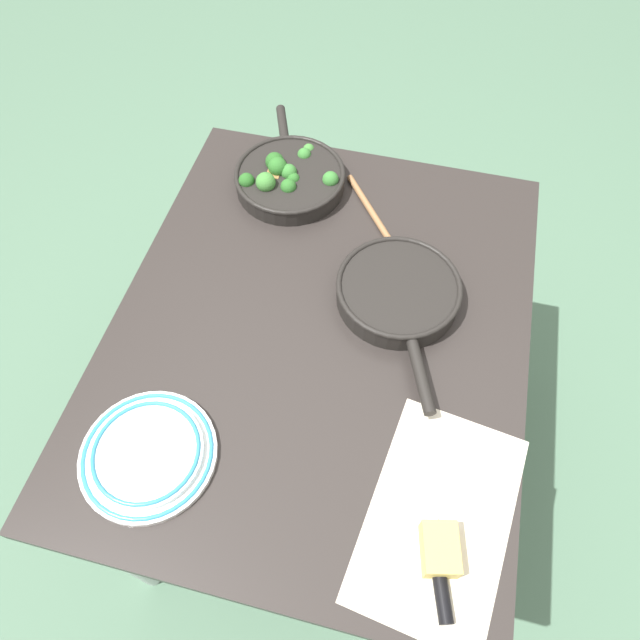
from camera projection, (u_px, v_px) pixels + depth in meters
name	position (u px, v px, depth m)	size (l,w,h in m)	color
ground_plane	(320.00, 449.00, 1.84)	(14.00, 14.00, 0.00)	#51755B
dining_table_red	(320.00, 347.00, 1.28)	(1.09, 0.87, 0.76)	#2D2826
skillet_broccoli	(289.00, 177.00, 1.40)	(0.39, 0.27, 0.08)	black
skillet_eggs	(398.00, 292.00, 1.21)	(0.41, 0.27, 0.05)	black
wooden_spoon	(392.00, 244.00, 1.31)	(0.33, 0.25, 0.02)	#996B42
parchment_sheet	(439.00, 517.00, 0.99)	(0.42, 0.29, 0.00)	silver
grater_knife	(436.00, 556.00, 0.95)	(0.28, 0.11, 0.02)	silver
cheese_block	(440.00, 549.00, 0.94)	(0.09, 0.08, 0.05)	#E0C15B
dinner_plate_stack	(148.00, 454.00, 1.04)	(0.25, 0.25, 0.03)	white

